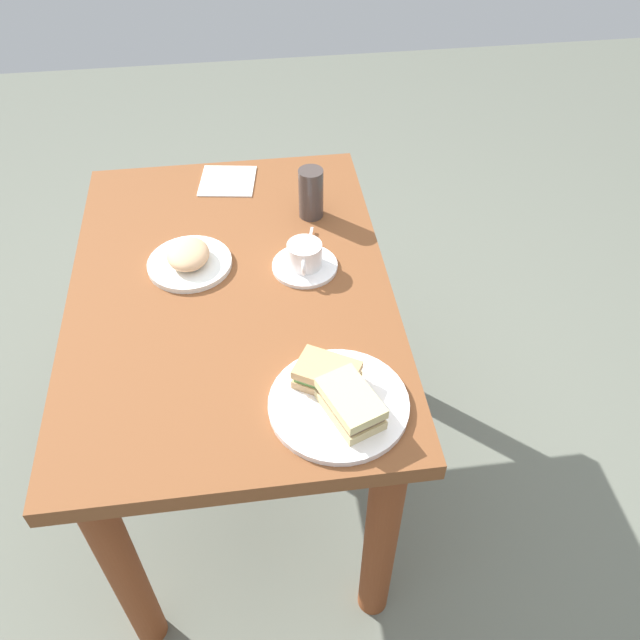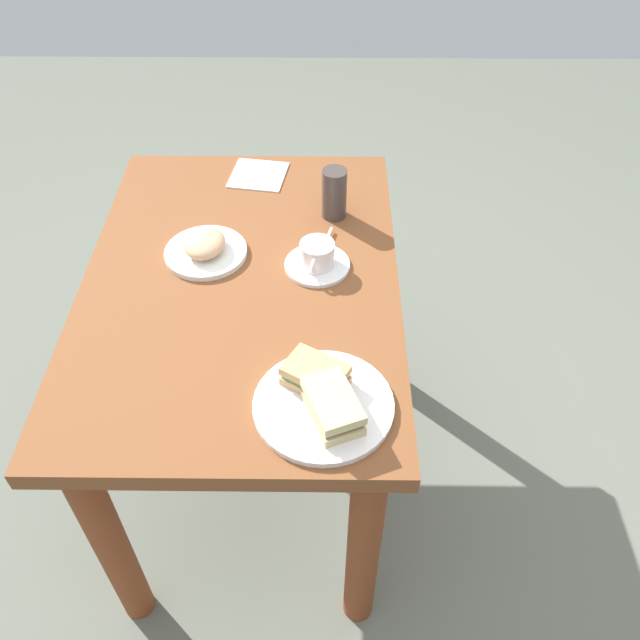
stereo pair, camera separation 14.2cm
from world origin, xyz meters
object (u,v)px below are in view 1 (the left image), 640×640
coffee_cup (305,254)px  sandwich_plate (339,404)px  side_plate (190,264)px  napkin (228,181)px  drinking_glass (311,193)px  sandwich_front (350,404)px  sandwich_back (327,375)px  spoon (309,244)px  dining_table (236,331)px  coffee_saucer (305,266)px

coffee_cup → sandwich_plate: bearing=2.4°
side_plate → napkin: 0.37m
coffee_cup → drinking_glass: drinking_glass is taller
sandwich_front → coffee_cup: (-0.45, -0.04, 0.00)m
sandwich_back → napkin: bearing=-167.3°
sandwich_plate → spoon: spoon is taller
dining_table → spoon: (-0.12, 0.20, 0.16)m
coffee_saucer → spoon: bearing=165.9°
spoon → side_plate: 0.29m
coffee_cup → side_plate: 0.28m
coffee_saucer → napkin: (-0.39, -0.17, -0.00)m
coffee_cup → coffee_saucer: bearing=171.6°
spoon → drinking_glass: 0.15m
coffee_cup → side_plate: bearing=-99.2°
sandwich_front → sandwich_back: bearing=-156.9°
side_plate → spoon: bearing=96.2°
coffee_cup → drinking_glass: 0.22m
dining_table → side_plate: size_ratio=5.36×
side_plate → sandwich_back: bearing=33.5°
sandwich_front → coffee_saucer: sandwich_front is taller
sandwich_plate → sandwich_front: 0.05m
coffee_cup → dining_table: bearing=-77.2°
sandwich_front → drinking_glass: size_ratio=1.15×
dining_table → sandwich_plate: size_ratio=3.91×
napkin → coffee_saucer: bearing=23.6°
dining_table → sandwich_front: sandwich_front is taller
drinking_glass → napkin: bearing=-131.0°
sandwich_plate → coffee_cup: coffee_cup is taller
sandwich_front → spoon: 0.53m
dining_table → coffee_saucer: (-0.04, 0.18, 0.16)m
sandwich_back → drinking_glass: drinking_glass is taller
coffee_cup → napkin: size_ratio=0.73×
coffee_saucer → side_plate: (-0.04, -0.27, 0.00)m
drinking_glass → coffee_saucer: bearing=-11.1°
spoon → napkin: size_ratio=0.65×
coffee_saucer → side_plate: size_ratio=0.78×
sandwich_front → napkin: 0.87m
sandwich_plate → coffee_cup: 0.42m
sandwich_plate → dining_table: bearing=-152.4°
coffee_cup → napkin: 0.43m
sandwich_plate → spoon: bearing=179.9°
spoon → napkin: spoon is taller
sandwich_back → drinking_glass: size_ratio=1.08×
sandwich_plate → side_plate: size_ratio=1.37×
dining_table → sandwich_plate: 0.46m
sandwich_front → napkin: size_ratio=1.03×
dining_table → side_plate: bearing=-132.6°
dining_table → drinking_glass: bearing=138.6°
napkin → sandwich_back: bearing=12.7°
sandwich_back → spoon: size_ratio=1.48×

